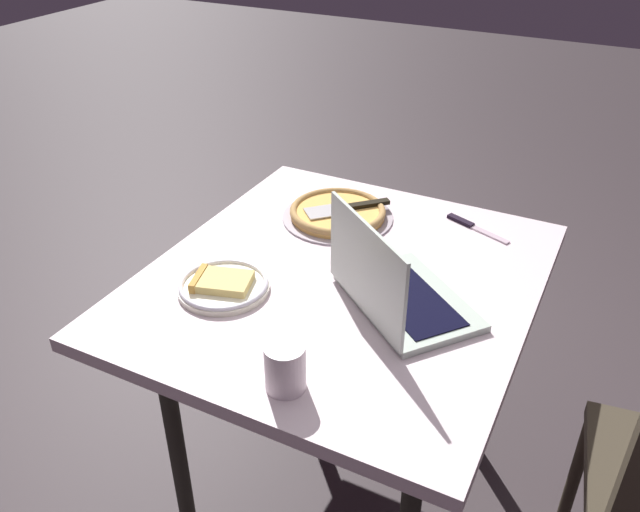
% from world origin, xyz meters
% --- Properties ---
extents(ground_plane, '(12.00, 12.00, 0.00)m').
position_xyz_m(ground_plane, '(0.00, 0.00, 0.00)').
color(ground_plane, '#382F32').
extents(dining_table, '(1.02, 0.92, 0.75)m').
position_xyz_m(dining_table, '(0.00, 0.00, 0.68)').
color(dining_table, silver).
rests_on(dining_table, ground_plane).
extents(laptop, '(0.39, 0.41, 0.24)m').
position_xyz_m(laptop, '(-0.07, -0.16, 0.80)').
color(laptop, '#B5C4B6').
rests_on(laptop, dining_table).
extents(pizza_plate, '(0.22, 0.22, 0.04)m').
position_xyz_m(pizza_plate, '(-0.19, 0.23, 0.77)').
color(pizza_plate, white).
rests_on(pizza_plate, dining_table).
extents(pizza_tray, '(0.32, 0.32, 0.04)m').
position_xyz_m(pizza_tray, '(0.27, 0.14, 0.77)').
color(pizza_tray, '#A599A2').
rests_on(pizza_tray, dining_table).
extents(table_knife, '(0.09, 0.20, 0.01)m').
position_xyz_m(table_knife, '(0.39, -0.22, 0.76)').
color(table_knife, '#C8B0BE').
rests_on(table_knife, dining_table).
extents(drink_cup, '(0.08, 0.08, 0.10)m').
position_xyz_m(drink_cup, '(-0.41, -0.07, 0.80)').
color(drink_cup, white).
rests_on(drink_cup, dining_table).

